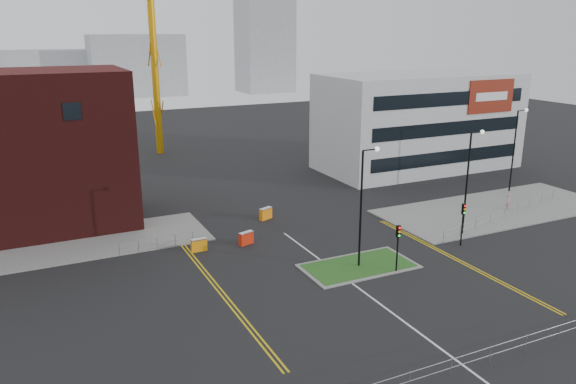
# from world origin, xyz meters

# --- Properties ---
(ground) EXTENTS (200.00, 200.00, 0.00)m
(ground) POSITION_xyz_m (0.00, 0.00, 0.00)
(ground) COLOR black
(ground) RESTS_ON ground
(pavement_left) EXTENTS (28.00, 8.00, 0.12)m
(pavement_left) POSITION_xyz_m (-20.00, 22.00, 0.06)
(pavement_left) COLOR slate
(pavement_left) RESTS_ON ground
(pavement_right) EXTENTS (24.00, 10.00, 0.12)m
(pavement_right) POSITION_xyz_m (22.00, 14.00, 0.06)
(pavement_right) COLOR slate
(pavement_right) RESTS_ON ground
(island_kerb) EXTENTS (8.60, 4.60, 0.08)m
(island_kerb) POSITION_xyz_m (2.00, 8.00, 0.04)
(island_kerb) COLOR slate
(island_kerb) RESTS_ON ground
(grass_island) EXTENTS (8.00, 4.00, 0.12)m
(grass_island) POSITION_xyz_m (2.00, 8.00, 0.06)
(grass_island) COLOR #1C4A18
(grass_island) RESTS_ON ground
(office_block) EXTENTS (25.00, 12.20, 12.00)m
(office_block) POSITION_xyz_m (26.01, 31.97, 6.00)
(office_block) COLOR #B5B7BA
(office_block) RESTS_ON ground
(streetlamp_island) EXTENTS (1.46, 0.36, 9.18)m
(streetlamp_island) POSITION_xyz_m (2.22, 8.00, 5.41)
(streetlamp_island) COLOR black
(streetlamp_island) RESTS_ON ground
(streetlamp_right_near) EXTENTS (1.46, 0.36, 9.18)m
(streetlamp_right_near) POSITION_xyz_m (14.22, 10.00, 5.41)
(streetlamp_right_near) COLOR black
(streetlamp_right_near) RESTS_ON ground
(streetlamp_right_far) EXTENTS (1.46, 0.36, 9.18)m
(streetlamp_right_far) POSITION_xyz_m (28.22, 18.00, 5.41)
(streetlamp_right_far) COLOR black
(streetlamp_right_far) RESTS_ON ground
(traffic_light_island) EXTENTS (0.28, 0.33, 3.65)m
(traffic_light_island) POSITION_xyz_m (4.00, 5.98, 2.57)
(traffic_light_island) COLOR black
(traffic_light_island) RESTS_ON ground
(traffic_light_right) EXTENTS (0.28, 0.33, 3.65)m
(traffic_light_right) POSITION_xyz_m (12.00, 7.98, 2.57)
(traffic_light_right) COLOR black
(traffic_light_right) RESTS_ON ground
(railing_front) EXTENTS (24.05, 0.05, 1.10)m
(railing_front) POSITION_xyz_m (0.00, -6.00, 0.78)
(railing_front) COLOR gray
(railing_front) RESTS_ON ground
(railing_left) EXTENTS (6.05, 0.05, 1.10)m
(railing_left) POSITION_xyz_m (-11.00, 18.00, 0.74)
(railing_left) COLOR gray
(railing_left) RESTS_ON ground
(railing_right) EXTENTS (19.05, 5.05, 1.10)m
(railing_right) POSITION_xyz_m (20.50, 11.50, 0.78)
(railing_right) COLOR gray
(railing_right) RESTS_ON ground
(centre_line) EXTENTS (0.15, 30.00, 0.01)m
(centre_line) POSITION_xyz_m (0.00, 2.00, 0.01)
(centre_line) COLOR silver
(centre_line) RESTS_ON ground
(yellow_left_a) EXTENTS (0.12, 24.00, 0.01)m
(yellow_left_a) POSITION_xyz_m (-9.00, 10.00, 0.01)
(yellow_left_a) COLOR gold
(yellow_left_a) RESTS_ON ground
(yellow_left_b) EXTENTS (0.12, 24.00, 0.01)m
(yellow_left_b) POSITION_xyz_m (-8.70, 10.00, 0.01)
(yellow_left_b) COLOR gold
(yellow_left_b) RESTS_ON ground
(yellow_right_a) EXTENTS (0.12, 20.00, 0.01)m
(yellow_right_a) POSITION_xyz_m (9.50, 6.00, 0.01)
(yellow_right_a) COLOR gold
(yellow_right_a) RESTS_ON ground
(yellow_right_b) EXTENTS (0.12, 20.00, 0.01)m
(yellow_right_b) POSITION_xyz_m (9.80, 6.00, 0.01)
(yellow_right_b) COLOR gold
(yellow_right_b) RESTS_ON ground
(skyline_b) EXTENTS (24.00, 12.00, 16.00)m
(skyline_b) POSITION_xyz_m (10.00, 130.00, 8.00)
(skyline_b) COLOR gray
(skyline_b) RESTS_ON ground
(skyline_c) EXTENTS (14.00, 12.00, 28.00)m
(skyline_c) POSITION_xyz_m (45.00, 125.00, 14.00)
(skyline_c) COLOR gray
(skyline_c) RESTS_ON ground
(skyline_d) EXTENTS (30.00, 12.00, 12.00)m
(skyline_d) POSITION_xyz_m (-8.00, 140.00, 6.00)
(skyline_d) COLOR gray
(skyline_d) RESTS_ON ground
(pedestrian) EXTENTS (0.73, 0.69, 1.68)m
(pedestrian) POSITION_xyz_m (22.88, 13.31, 0.84)
(pedestrian) COLOR #D28892
(pedestrian) RESTS_ON ground
(barrier_left) EXTENTS (1.27, 0.44, 1.07)m
(barrier_left) POSITION_xyz_m (-8.00, 16.27, 0.58)
(barrier_left) COLOR orange
(barrier_left) RESTS_ON ground
(barrier_mid) EXTENTS (1.37, 0.81, 1.09)m
(barrier_mid) POSITION_xyz_m (-4.00, 16.00, 0.59)
(barrier_mid) COLOR red
(barrier_mid) RESTS_ON ground
(barrier_right) EXTENTS (1.39, 0.92, 1.12)m
(barrier_right) POSITION_xyz_m (0.05, 21.23, 0.61)
(barrier_right) COLOR orange
(barrier_right) RESTS_ON ground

